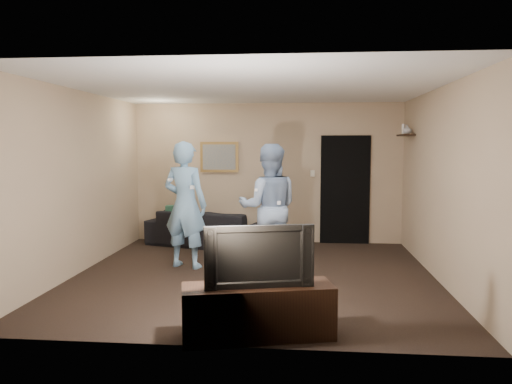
# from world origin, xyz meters

# --- Properties ---
(ground) EXTENTS (5.00, 5.00, 0.00)m
(ground) POSITION_xyz_m (0.00, 0.00, 0.00)
(ground) COLOR black
(ground) RESTS_ON ground
(ceiling) EXTENTS (5.00, 5.00, 0.04)m
(ceiling) POSITION_xyz_m (0.00, 0.00, 2.60)
(ceiling) COLOR silver
(ceiling) RESTS_ON wall_back
(wall_back) EXTENTS (5.00, 0.04, 2.60)m
(wall_back) POSITION_xyz_m (0.00, 2.50, 1.30)
(wall_back) COLOR tan
(wall_back) RESTS_ON ground
(wall_front) EXTENTS (5.00, 0.04, 2.60)m
(wall_front) POSITION_xyz_m (0.00, -2.50, 1.30)
(wall_front) COLOR tan
(wall_front) RESTS_ON ground
(wall_left) EXTENTS (0.04, 5.00, 2.60)m
(wall_left) POSITION_xyz_m (-2.50, 0.00, 1.30)
(wall_left) COLOR tan
(wall_left) RESTS_ON ground
(wall_right) EXTENTS (0.04, 5.00, 2.60)m
(wall_right) POSITION_xyz_m (2.50, 0.00, 1.30)
(wall_right) COLOR tan
(wall_right) RESTS_ON ground
(sofa) EXTENTS (2.36, 1.45, 0.64)m
(sofa) POSITION_xyz_m (-1.03, 2.02, 0.32)
(sofa) COLOR black
(sofa) RESTS_ON ground
(throw_pillow) EXTENTS (0.50, 0.18, 0.49)m
(throw_pillow) POSITION_xyz_m (-1.57, 2.02, 0.48)
(throw_pillow) COLOR #194C3A
(throw_pillow) RESTS_ON sofa
(painting_frame) EXTENTS (0.72, 0.05, 0.57)m
(painting_frame) POSITION_xyz_m (-0.90, 2.48, 1.60)
(painting_frame) COLOR olive
(painting_frame) RESTS_ON wall_back
(painting_canvas) EXTENTS (0.62, 0.01, 0.47)m
(painting_canvas) POSITION_xyz_m (-0.90, 2.45, 1.60)
(painting_canvas) COLOR slate
(painting_canvas) RESTS_ON painting_frame
(doorway) EXTENTS (0.90, 0.06, 2.00)m
(doorway) POSITION_xyz_m (1.45, 2.47, 1.00)
(doorway) COLOR black
(doorway) RESTS_ON ground
(light_switch) EXTENTS (0.08, 0.02, 0.12)m
(light_switch) POSITION_xyz_m (0.85, 2.48, 1.30)
(light_switch) COLOR silver
(light_switch) RESTS_ON wall_back
(wall_shelf) EXTENTS (0.20, 0.60, 0.03)m
(wall_shelf) POSITION_xyz_m (2.39, 1.80, 1.99)
(wall_shelf) COLOR black
(wall_shelf) RESTS_ON wall_right
(shelf_vase) EXTENTS (0.16, 0.16, 0.16)m
(shelf_vase) POSITION_xyz_m (2.39, 1.71, 2.08)
(shelf_vase) COLOR #AAA9AE
(shelf_vase) RESTS_ON wall_shelf
(shelf_figurine) EXTENTS (0.06, 0.06, 0.18)m
(shelf_figurine) POSITION_xyz_m (2.39, 2.01, 2.09)
(shelf_figurine) COLOR #B7B7BC
(shelf_figurine) RESTS_ON wall_shelf
(tv_console) EXTENTS (1.50, 0.79, 0.51)m
(tv_console) POSITION_xyz_m (0.26, -2.23, 0.25)
(tv_console) COLOR black
(tv_console) RESTS_ON ground
(television) EXTENTS (1.02, 0.37, 0.59)m
(television) POSITION_xyz_m (0.26, -2.23, 0.80)
(television) COLOR black
(television) RESTS_ON tv_console
(wii_player_left) EXTENTS (0.78, 0.62, 1.88)m
(wii_player_left) POSITION_xyz_m (-1.07, 0.40, 0.94)
(wii_player_left) COLOR #76A7CD
(wii_player_left) RESTS_ON ground
(wii_player_right) EXTENTS (0.94, 0.76, 1.84)m
(wii_player_right) POSITION_xyz_m (0.18, 0.36, 0.92)
(wii_player_right) COLOR #819ABC
(wii_player_right) RESTS_ON ground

